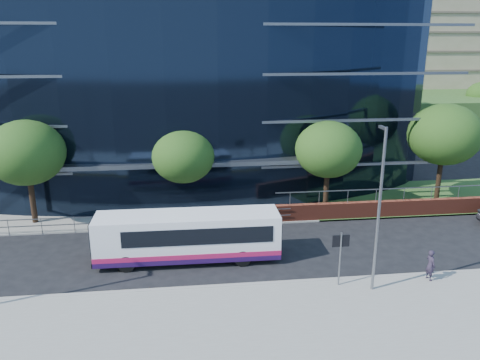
{
  "coord_description": "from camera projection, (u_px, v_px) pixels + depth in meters",
  "views": [
    {
      "loc": [
        -2.79,
        -21.64,
        11.82
      ],
      "look_at": [
        0.72,
        8.0,
        2.85
      ],
      "focal_mm": 35.0,
      "sensor_mm": 36.0,
      "label": 1
    }
  ],
  "objects": [
    {
      "name": "glass_office",
      "position": [
        170.0,
        85.0,
        41.37
      ],
      "size": [
        44.0,
        23.1,
        16.0
      ],
      "color": "black",
      "rests_on": "ground"
    },
    {
      "name": "guard_railings",
      "position": [
        106.0,
        220.0,
        29.81
      ],
      "size": [
        24.0,
        0.05,
        1.1
      ],
      "color": "slate",
      "rests_on": "ground"
    },
    {
      "name": "streetlight_east",
      "position": [
        379.0,
        206.0,
        21.62
      ],
      "size": [
        0.15,
        0.77,
        8.0
      ],
      "color": "slate",
      "rests_on": "pavement_near"
    },
    {
      "name": "tree_far_c",
      "position": [
        328.0,
        150.0,
        32.34
      ],
      "size": [
        4.62,
        4.62,
        6.51
      ],
      "color": "black",
      "rests_on": "ground"
    },
    {
      "name": "far_forecourt",
      "position": [
        144.0,
        208.0,
        34.06
      ],
      "size": [
        50.0,
        8.0,
        0.1
      ],
      "primitive_type": "cube",
      "color": "gray",
      "rests_on": "ground"
    },
    {
      "name": "pedestrian",
      "position": [
        430.0,
        265.0,
        23.52
      ],
      "size": [
        0.48,
        0.64,
        1.6
      ],
      "primitive_type": "imported",
      "rotation": [
        0.0,
        0.0,
        1.75
      ],
      "color": "#2A2132",
      "rests_on": "pavement_near"
    },
    {
      "name": "yellow_line_outer",
      "position": [
        246.0,
        284.0,
        23.53
      ],
      "size": [
        80.0,
        0.08,
        0.01
      ],
      "primitive_type": "cube",
      "color": "gold",
      "rests_on": "ground"
    },
    {
      "name": "ground",
      "position": [
        244.0,
        277.0,
        24.29
      ],
      "size": [
        200.0,
        200.0,
        0.0
      ],
      "primitive_type": "plane",
      "color": "black",
      "rests_on": "ground"
    },
    {
      "name": "tree_far_d",
      "position": [
        444.0,
        135.0,
        34.11
      ],
      "size": [
        5.28,
        5.28,
        7.44
      ],
      "color": "black",
      "rests_on": "ground"
    },
    {
      "name": "kerb",
      "position": [
        247.0,
        285.0,
        23.32
      ],
      "size": [
        80.0,
        0.25,
        0.16
      ],
      "primitive_type": "cube",
      "color": "gray",
      "rests_on": "ground"
    },
    {
      "name": "apartment_block",
      "position": [
        389.0,
        44.0,
        79.12
      ],
      "size": [
        60.0,
        42.0,
        30.0
      ],
      "color": "#2D511E",
      "rests_on": "ground"
    },
    {
      "name": "tree_dist_e",
      "position": [
        382.0,
        95.0,
        63.73
      ],
      "size": [
        4.62,
        4.62,
        6.51
      ],
      "color": "black",
      "rests_on": "ground"
    },
    {
      "name": "yellow_line_inner",
      "position": [
        246.0,
        283.0,
        23.67
      ],
      "size": [
        80.0,
        0.08,
        0.01
      ],
      "primitive_type": "cube",
      "color": "gold",
      "rests_on": "ground"
    },
    {
      "name": "tree_far_a",
      "position": [
        26.0,
        153.0,
        29.99
      ],
      "size": [
        4.95,
        4.95,
        6.98
      ],
      "color": "black",
      "rests_on": "ground"
    },
    {
      "name": "city_bus",
      "position": [
        190.0,
        236.0,
        25.75
      ],
      "size": [
        10.14,
        2.43,
        2.73
      ],
      "rotation": [
        0.0,
        0.0,
        -0.01
      ],
      "color": "white",
      "rests_on": "ground"
    },
    {
      "name": "pavement_near",
      "position": [
        260.0,
        333.0,
        19.52
      ],
      "size": [
        80.0,
        8.0,
        0.15
      ],
      "primitive_type": "cube",
      "color": "gray",
      "rests_on": "ground"
    },
    {
      "name": "street_sign",
      "position": [
        341.0,
        248.0,
        22.67
      ],
      "size": [
        0.85,
        0.09,
        2.8
      ],
      "color": "slate",
      "rests_on": "pavement_near"
    },
    {
      "name": "tree_far_b",
      "position": [
        183.0,
        156.0,
        31.78
      ],
      "size": [
        4.29,
        4.29,
        6.05
      ],
      "color": "black",
      "rests_on": "ground"
    }
  ]
}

